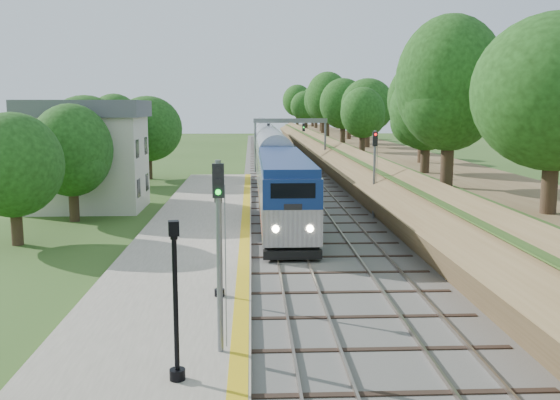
{
  "coord_description": "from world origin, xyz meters",
  "views": [
    {
      "loc": [
        -1.95,
        -16.17,
        7.56
      ],
      "look_at": [
        -0.5,
        15.43,
        2.8
      ],
      "focal_mm": 40.0,
      "sensor_mm": 36.0,
      "label": 1
    }
  ],
  "objects_px": {
    "signal_gantry": "(290,131)",
    "train": "(267,150)",
    "lamppost_mid": "(176,310)",
    "lamppost_far": "(219,251)",
    "station_building": "(87,154)",
    "signal_platform": "(219,236)",
    "signal_farside": "(375,165)"
  },
  "relations": [
    {
      "from": "lamppost_mid",
      "to": "signal_farside",
      "type": "bearing_deg",
      "value": 67.95
    },
    {
      "from": "signal_gantry",
      "to": "train",
      "type": "height_order",
      "value": "signal_gantry"
    },
    {
      "from": "station_building",
      "to": "signal_farside",
      "type": "height_order",
      "value": "station_building"
    },
    {
      "from": "lamppost_mid",
      "to": "lamppost_far",
      "type": "xyz_separation_m",
      "value": [
        0.75,
        7.35,
        -0.14
      ]
    },
    {
      "from": "signal_gantry",
      "to": "signal_farside",
      "type": "relative_size",
      "value": 1.43
    },
    {
      "from": "signal_gantry",
      "to": "lamppost_mid",
      "type": "relative_size",
      "value": 1.96
    },
    {
      "from": "train",
      "to": "signal_farside",
      "type": "height_order",
      "value": "signal_farside"
    },
    {
      "from": "lamppost_mid",
      "to": "signal_platform",
      "type": "bearing_deg",
      "value": 61.1
    },
    {
      "from": "signal_gantry",
      "to": "signal_platform",
      "type": "distance_m",
      "value": 53.78
    },
    {
      "from": "station_building",
      "to": "train",
      "type": "distance_m",
      "value": 33.7
    },
    {
      "from": "train",
      "to": "signal_gantry",
      "type": "bearing_deg",
      "value": -66.21
    },
    {
      "from": "signal_platform",
      "to": "signal_farside",
      "type": "xyz_separation_m",
      "value": [
        9.1,
        23.16,
        -0.15
      ]
    },
    {
      "from": "signal_platform",
      "to": "signal_farside",
      "type": "distance_m",
      "value": 24.89
    },
    {
      "from": "station_building",
      "to": "lamppost_mid",
      "type": "distance_m",
      "value": 32.08
    },
    {
      "from": "signal_gantry",
      "to": "train",
      "type": "distance_m",
      "value": 6.65
    },
    {
      "from": "signal_gantry",
      "to": "lamppost_mid",
      "type": "distance_m",
      "value": 55.83
    },
    {
      "from": "station_building",
      "to": "signal_farside",
      "type": "xyz_separation_m",
      "value": [
        20.2,
        -5.34,
        -0.37
      ]
    },
    {
      "from": "lamppost_far",
      "to": "lamppost_mid",
      "type": "bearing_deg",
      "value": -95.8
    },
    {
      "from": "lamppost_far",
      "to": "signal_platform",
      "type": "distance_m",
      "value": 5.71
    },
    {
      "from": "signal_gantry",
      "to": "train",
      "type": "bearing_deg",
      "value": 113.79
    },
    {
      "from": "lamppost_mid",
      "to": "lamppost_far",
      "type": "height_order",
      "value": "lamppost_mid"
    },
    {
      "from": "signal_platform",
      "to": "lamppost_mid",
      "type": "bearing_deg",
      "value": -118.9
    },
    {
      "from": "station_building",
      "to": "lamppost_far",
      "type": "xyz_separation_m",
      "value": [
        10.79,
        -23.07,
        -1.93
      ]
    },
    {
      "from": "train",
      "to": "signal_platform",
      "type": "relative_size",
      "value": 17.14
    },
    {
      "from": "signal_gantry",
      "to": "signal_farside",
      "type": "bearing_deg",
      "value": -82.99
    },
    {
      "from": "signal_platform",
      "to": "station_building",
      "type": "bearing_deg",
      "value": 111.27
    },
    {
      "from": "lamppost_mid",
      "to": "lamppost_far",
      "type": "distance_m",
      "value": 7.39
    },
    {
      "from": "station_building",
      "to": "lamppost_far",
      "type": "relative_size",
      "value": 2.16
    },
    {
      "from": "lamppost_far",
      "to": "signal_platform",
      "type": "relative_size",
      "value": 0.7
    },
    {
      "from": "signal_gantry",
      "to": "lamppost_far",
      "type": "height_order",
      "value": "signal_gantry"
    },
    {
      "from": "station_building",
      "to": "signal_gantry",
      "type": "bearing_deg",
      "value": 56.62
    },
    {
      "from": "train",
      "to": "lamppost_mid",
      "type": "bearing_deg",
      "value": -93.71
    }
  ]
}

